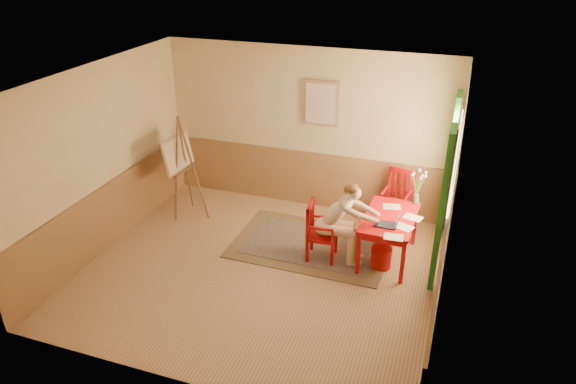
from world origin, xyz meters
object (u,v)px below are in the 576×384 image
at_px(table, 389,222).
at_px(chair_back, 397,201).
at_px(laptop, 390,223).
at_px(easel, 180,158).
at_px(figure, 340,219).
at_px(chair_left, 319,232).

relative_size(table, chair_back, 1.23).
xyz_separation_m(laptop, easel, (-3.60, 0.54, 0.29)).
distance_m(figure, easel, 2.97).
distance_m(chair_left, easel, 2.73).
distance_m(table, chair_back, 0.98).
bearing_deg(chair_left, chair_back, 53.69).
xyz_separation_m(chair_left, laptop, (1.01, 0.04, 0.31)).
bearing_deg(laptop, table, 97.18).
xyz_separation_m(figure, laptop, (0.70, 0.01, 0.06)).
relative_size(table, laptop, 3.48).
xyz_separation_m(chair_back, easel, (-3.54, -0.70, 0.56)).
height_order(chair_left, chair_back, chair_back).
xyz_separation_m(table, figure, (-0.67, -0.28, 0.07)).
bearing_deg(table, figure, -156.94).
xyz_separation_m(table, laptop, (0.03, -0.27, 0.13)).
distance_m(laptop, easel, 3.65).
bearing_deg(chair_left, table, 17.87).
height_order(table, chair_back, chair_back).
height_order(chair_back, easel, easel).
height_order(figure, easel, easel).
relative_size(chair_left, chair_back, 0.91).
bearing_deg(table, chair_back, 91.44).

